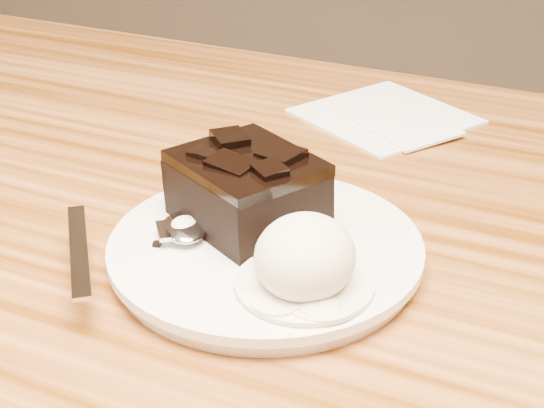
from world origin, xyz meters
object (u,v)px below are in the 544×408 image
at_px(plate, 266,253).
at_px(brownie, 247,194).
at_px(ice_cream_scoop, 305,257).
at_px(napkin, 385,115).
at_px(spoon, 184,230).

relative_size(plate, brownie, 2.31).
distance_m(ice_cream_scoop, napkin, 0.32).
xyz_separation_m(ice_cream_scoop, napkin, (-0.05, 0.31, -0.04)).
height_order(ice_cream_scoop, napkin, ice_cream_scoop).
bearing_deg(plate, spoon, -162.51).
bearing_deg(napkin, plate, -88.39).
bearing_deg(napkin, spoon, -98.54).
height_order(spoon, napkin, spoon).
xyz_separation_m(plate, napkin, (-0.01, 0.28, -0.01)).
distance_m(plate, brownie, 0.04).
xyz_separation_m(ice_cream_scoop, spoon, (-0.10, 0.02, -0.02)).
relative_size(spoon, napkin, 1.25).
relative_size(brownie, napkin, 0.67).
distance_m(plate, ice_cream_scoop, 0.06).
height_order(brownie, spoon, brownie).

